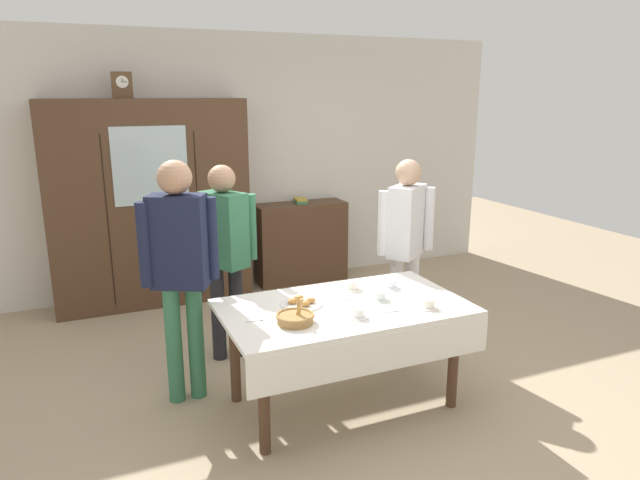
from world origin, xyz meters
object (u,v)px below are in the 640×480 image
at_px(dining_table, 346,321).
at_px(person_behind_table_right, 224,244).
at_px(spoon_center, 346,300).
at_px(bread_basket, 295,318).
at_px(spoon_mid_right, 257,320).
at_px(person_behind_table_left, 406,235).
at_px(pastry_plate, 302,303).
at_px(book_stack, 301,201).
at_px(bookshelf_low, 301,242).
at_px(mantel_clock, 122,85).
at_px(tea_cup_far_right, 391,284).
at_px(tea_cup_back_edge, 358,314).
at_px(tea_cup_center, 429,304).
at_px(spoon_mid_left, 394,311).
at_px(tea_cup_far_left, 353,286).
at_px(person_near_right_end, 180,259).
at_px(tea_cup_mid_right, 380,296).
at_px(wall_cabinet, 151,204).

distance_m(dining_table, person_behind_table_right, 1.23).
distance_m(dining_table, spoon_center, 0.16).
xyz_separation_m(bread_basket, spoon_mid_right, (-0.20, 0.12, -0.03)).
height_order(person_behind_table_right, person_behind_table_left, person_behind_table_left).
height_order(pastry_plate, person_behind_table_right, person_behind_table_right).
bearing_deg(book_stack, bookshelf_low, -104.04).
bearing_deg(mantel_clock, tea_cup_far_right, -57.15).
relative_size(tea_cup_far_right, spoon_center, 1.09).
bearing_deg(tea_cup_back_edge, person_behind_table_left, 45.72).
bearing_deg(book_stack, spoon_center, -104.61).
bearing_deg(tea_cup_center, book_stack, 85.49).
bearing_deg(bookshelf_low, spoon_mid_left, -99.28).
xyz_separation_m(tea_cup_far_left, person_behind_table_left, (0.70, 0.45, 0.20)).
bearing_deg(tea_cup_far_left, book_stack, 77.58).
height_order(spoon_mid_right, person_near_right_end, person_near_right_end).
bearing_deg(tea_cup_mid_right, tea_cup_back_edge, -141.22).
height_order(tea_cup_mid_right, spoon_mid_left, tea_cup_mid_right).
height_order(bookshelf_low, tea_cup_mid_right, bookshelf_low).
relative_size(dining_table, book_stack, 7.56).
bearing_deg(pastry_plate, tea_cup_center, -27.34).
distance_m(tea_cup_far_left, bread_basket, 0.72).
bearing_deg(bread_basket, dining_table, 17.22).
relative_size(spoon_center, spoon_mid_right, 1.00).
distance_m(mantel_clock, tea_cup_mid_right, 3.22).
height_order(wall_cabinet, bookshelf_low, wall_cabinet).
relative_size(tea_cup_far_left, tea_cup_far_right, 1.00).
bearing_deg(bread_basket, tea_cup_far_left, 34.38).
height_order(tea_cup_far_left, person_near_right_end, person_near_right_end).
height_order(mantel_clock, spoon_mid_left, mantel_clock).
relative_size(bread_basket, spoon_mid_left, 2.02).
bearing_deg(tea_cup_mid_right, mantel_clock, 117.61).
distance_m(tea_cup_center, spoon_mid_right, 1.12).
bearing_deg(bookshelf_low, wall_cabinet, -178.20).
height_order(dining_table, tea_cup_far_right, tea_cup_far_right).
distance_m(dining_table, tea_cup_back_edge, 0.24).
distance_m(book_stack, person_near_right_end, 2.70).
bearing_deg(spoon_center, person_behind_table_right, 122.13).
relative_size(tea_cup_center, pastry_plate, 0.46).
bearing_deg(tea_cup_mid_right, tea_cup_far_right, 43.66).
bearing_deg(wall_cabinet, person_behind_table_right, -76.88).
bearing_deg(wall_cabinet, tea_cup_center, -63.92).
relative_size(tea_cup_mid_right, spoon_center, 1.09).
height_order(wall_cabinet, tea_cup_back_edge, wall_cabinet).
height_order(spoon_center, person_behind_table_left, person_behind_table_left).
height_order(tea_cup_center, person_near_right_end, person_near_right_end).
bearing_deg(spoon_mid_left, wall_cabinet, 112.35).
height_order(tea_cup_far_right, person_near_right_end, person_near_right_end).
distance_m(spoon_center, person_behind_table_left, 1.07).
relative_size(book_stack, person_behind_table_right, 0.14).
bearing_deg(pastry_plate, dining_table, -29.41).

